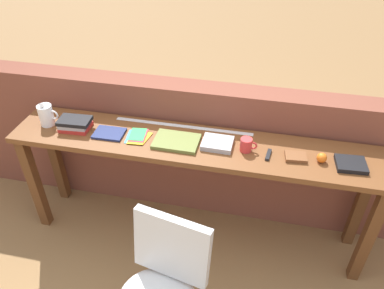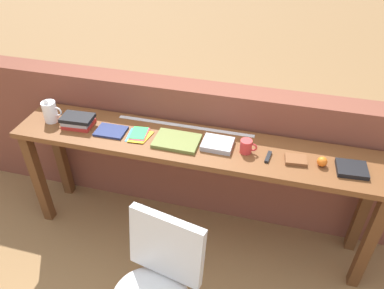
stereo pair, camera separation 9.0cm
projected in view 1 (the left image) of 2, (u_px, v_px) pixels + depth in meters
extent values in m
plane|color=olive|center=(185.00, 262.00, 2.76)|extent=(40.00, 40.00, 0.00)
cube|color=brown|center=(202.00, 150.00, 2.93)|extent=(6.00, 0.20, 1.12)
cube|color=brown|center=(194.00, 145.00, 2.48)|extent=(2.50, 0.44, 0.04)
cube|color=#5B341A|center=(35.00, 184.00, 2.82)|extent=(0.07, 0.07, 0.84)
cube|color=#5B341A|center=(368.00, 237.00, 2.42)|extent=(0.07, 0.07, 0.84)
cube|color=#5B341A|center=(56.00, 158.00, 3.07)|extent=(0.07, 0.07, 0.84)
cube|color=#5B341A|center=(361.00, 202.00, 2.67)|extent=(0.07, 0.07, 0.84)
cube|color=silver|center=(171.00, 247.00, 2.02)|extent=(0.45, 0.19, 0.40)
cylinder|color=white|center=(46.00, 115.00, 2.60)|extent=(0.10, 0.10, 0.15)
cone|color=white|center=(41.00, 107.00, 2.52)|extent=(0.04, 0.03, 0.04)
torus|color=white|center=(53.00, 115.00, 2.58)|extent=(0.07, 0.01, 0.07)
cube|color=red|center=(76.00, 127.00, 2.59)|extent=(0.20, 0.16, 0.03)
cube|color=#9E9EA3|center=(75.00, 124.00, 2.58)|extent=(0.20, 0.15, 0.03)
cube|color=black|center=(75.00, 121.00, 2.56)|extent=(0.23, 0.15, 0.03)
cube|color=navy|center=(109.00, 133.00, 2.54)|extent=(0.21, 0.15, 0.02)
cube|color=#3399D8|center=(136.00, 137.00, 2.52)|extent=(0.14, 0.17, 0.00)
cube|color=orange|center=(141.00, 137.00, 2.51)|extent=(0.13, 0.16, 0.00)
cube|color=yellow|center=(137.00, 137.00, 2.51)|extent=(0.12, 0.17, 0.00)
cube|color=#E5334C|center=(138.00, 135.00, 2.52)|extent=(0.12, 0.17, 0.00)
cube|color=green|center=(138.00, 134.00, 2.52)|extent=(0.12, 0.16, 0.00)
cube|color=olive|center=(176.00, 141.00, 2.46)|extent=(0.30, 0.21, 0.02)
cube|color=#9E9EA3|center=(217.00, 143.00, 2.43)|extent=(0.20, 0.17, 0.03)
cylinder|color=red|center=(246.00, 145.00, 2.37)|extent=(0.08, 0.08, 0.09)
torus|color=red|center=(253.00, 146.00, 2.37)|extent=(0.06, 0.01, 0.06)
cube|color=black|center=(268.00, 155.00, 2.35)|extent=(0.04, 0.11, 0.02)
cube|color=brown|center=(296.00, 157.00, 2.33)|extent=(0.14, 0.11, 0.02)
sphere|color=orange|center=(322.00, 158.00, 2.29)|extent=(0.06, 0.06, 0.06)
cube|color=black|center=(351.00, 164.00, 2.27)|extent=(0.19, 0.17, 0.03)
cube|color=silver|center=(183.00, 126.00, 2.62)|extent=(0.98, 0.03, 0.00)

